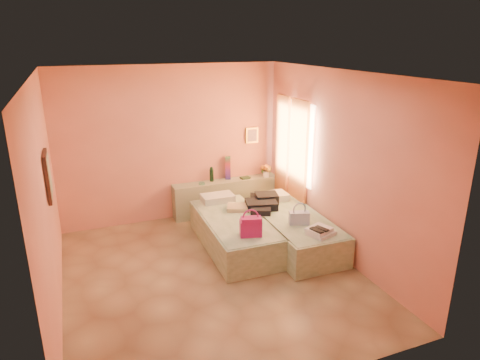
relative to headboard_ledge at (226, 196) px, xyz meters
The scene contains 16 objects.
ground 2.34m from the headboard_ledge, 114.90° to the right, with size 4.50×4.50×0.00m, color tan.
room_walls 2.25m from the headboard_ledge, 116.65° to the right, with size 4.02×4.51×2.81m.
headboard_ledge is the anchor object (origin of this frame).
bed_left 1.45m from the headboard_ledge, 104.97° to the right, with size 0.90×2.00×0.50m, color beige.
bed_right 1.78m from the headboard_ledge, 72.84° to the right, with size 0.90×2.00×0.50m, color beige.
water_bottle 0.53m from the headboard_ledge, 168.08° to the left, with size 0.07×0.07×0.26m, color #123221.
rainbow_box 0.55m from the headboard_ledge, 47.04° to the left, with size 0.10×0.10×0.44m, color #B1156D.
small_dish 0.60m from the headboard_ledge, behind, with size 0.12×0.12×0.03m, color #48846A.
green_book 0.51m from the headboard_ledge, ahead, with size 0.18×0.13×0.03m, color #223F24.
flower_vase 0.93m from the headboard_ledge, ahead, with size 0.22×0.22×0.29m, color white.
magenta_handbag 2.13m from the headboard_ledge, 100.36° to the right, with size 0.31×0.17×0.29m, color #B1156D.
khaki_garment 1.12m from the headboard_ledge, 98.89° to the right, with size 0.38×0.31×0.07m, color tan.
clothes_pile 1.23m from the headboard_ledge, 78.20° to the right, with size 0.56×0.56×0.17m, color black.
blue_handbag 2.05m from the headboard_ledge, 76.58° to the right, with size 0.31×0.13×0.20m, color #4363A3.
towel_stack 2.50m from the headboard_ledge, 76.52° to the right, with size 0.35×0.30×0.10m, color silver.
sandal_pair 2.54m from the headboard_ledge, 78.10° to the right, with size 0.16×0.21×0.02m, color black.
Camera 1 is at (-1.63, -5.12, 3.22)m, focal length 32.00 mm.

